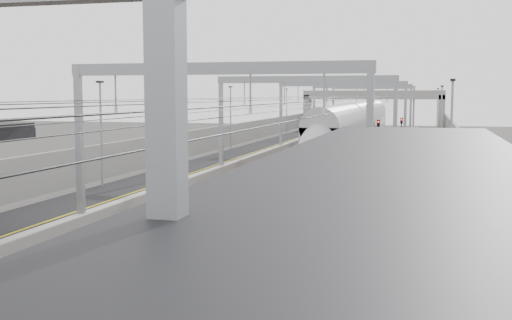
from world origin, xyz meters
The scene contains 13 objects.
platform_left centered at (-8.00, 45.00, 0.50)m, with size 4.00×120.00×1.00m, color black.
platform_right centered at (8.00, 45.00, 0.50)m, with size 4.00×120.00×1.00m, color black.
tracks centered at (0.00, 45.00, 0.05)m, with size 11.40×140.00×0.20m.
overhead_line centered at (0.00, 51.62, 6.14)m, with size 13.00×140.00×6.60m.
canopy_right centered at (8.03, 2.99, 5.09)m, with size 4.40×30.00×4.24m.
overbridge centered at (0.00, 100.00, 5.31)m, with size 22.00×2.20×6.90m.
wall_left centered at (-11.20, 45.00, 1.60)m, with size 0.30×120.00×3.20m, color gray.
wall_right centered at (11.20, 45.00, 1.60)m, with size 0.30×120.00×3.20m, color gray.
train centered at (1.50, 59.99, 2.13)m, with size 2.75×50.16×4.35m.
bench centered at (7.80, 13.85, 1.57)m, with size 1.10×1.88×0.94m.
signal_green centered at (-5.20, 71.99, 2.42)m, with size 0.32×0.32×3.48m.
signal_red_near centered at (3.20, 69.03, 2.42)m, with size 0.32×0.32×3.48m.
signal_red_far centered at (5.40, 76.59, 2.42)m, with size 0.32×0.32×3.48m.
Camera 1 is at (8.46, -3.10, 6.30)m, focal length 45.00 mm.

